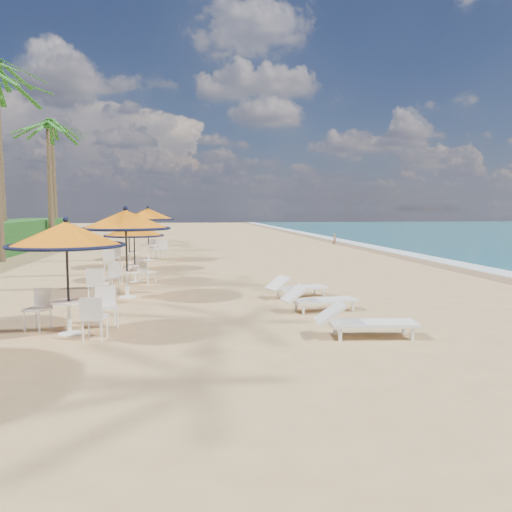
{
  "coord_description": "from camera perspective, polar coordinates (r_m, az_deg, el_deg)",
  "views": [
    {
      "loc": [
        -3.11,
        -10.49,
        2.53
      ],
      "look_at": [
        -1.07,
        3.31,
        1.2
      ],
      "focal_mm": 35.0,
      "sensor_mm": 36.0,
      "label": 1
    }
  ],
  "objects": [
    {
      "name": "station_2",
      "position": [
        17.54,
        -13.77,
        2.09
      ],
      "size": [
        2.04,
        2.04,
        2.12
      ],
      "color": "black",
      "rests_on": "ground"
    },
    {
      "name": "palm_7",
      "position": [
        39.75,
        -22.29,
        13.02
      ],
      "size": [
        5.0,
        5.0,
        8.82
      ],
      "color": "brown",
      "rests_on": "ground"
    },
    {
      "name": "lounger_far",
      "position": [
        14.29,
        4.51,
        -3.54
      ],
      "size": [
        1.89,
        1.16,
        0.65
      ],
      "rotation": [
        0.0,
        0.0,
        0.36
      ],
      "color": "white",
      "rests_on": "ground"
    },
    {
      "name": "palm_6",
      "position": [
        35.78,
        -22.68,
        12.92
      ],
      "size": [
        5.0,
        5.0,
        8.18
      ],
      "color": "brown",
      "rests_on": "ground"
    },
    {
      "name": "station_4",
      "position": [
        25.04,
        -12.11,
        4.16
      ],
      "size": [
        2.54,
        2.54,
        2.65
      ],
      "color": "black",
      "rests_on": "ground"
    },
    {
      "name": "lounger_near",
      "position": [
        10.08,
        12.08,
        -7.27
      ],
      "size": [
        2.04,
        0.84,
        0.71
      ],
      "rotation": [
        0.0,
        0.0,
        -0.11
      ],
      "color": "white",
      "rests_on": "ground"
    },
    {
      "name": "foam_strip",
      "position": [
        24.09,
        22.64,
        -1.01
      ],
      "size": [
        1.2,
        140.0,
        0.04
      ],
      "primitive_type": "cube",
      "color": "white",
      "rests_on": "ground"
    },
    {
      "name": "ground",
      "position": [
        11.23,
        7.95,
        -7.62
      ],
      "size": [
        160.0,
        160.0,
        0.0
      ],
      "primitive_type": "plane",
      "color": "tan",
      "rests_on": "ground"
    },
    {
      "name": "station_0",
      "position": [
        10.59,
        -20.64,
        0.8
      ],
      "size": [
        2.28,
        2.28,
        2.37
      ],
      "color": "black",
      "rests_on": "ground"
    },
    {
      "name": "wetsand_band",
      "position": [
        23.64,
        20.77,
        -1.06
      ],
      "size": [
        1.4,
        140.0,
        0.02
      ],
      "primitive_type": "cube",
      "color": "olive",
      "rests_on": "ground"
    },
    {
      "name": "station_1",
      "position": [
        14.54,
        -14.94,
        3.11
      ],
      "size": [
        2.49,
        2.49,
        2.6
      ],
      "color": "black",
      "rests_on": "ground"
    },
    {
      "name": "station_3",
      "position": [
        21.4,
        -14.56,
        3.52
      ],
      "size": [
        2.36,
        2.36,
        2.46
      ],
      "color": "black",
      "rests_on": "ground"
    },
    {
      "name": "lounger_mid",
      "position": [
        12.41,
        7.02,
        -4.88
      ],
      "size": [
        1.94,
        0.85,
        0.67
      ],
      "rotation": [
        0.0,
        0.0,
        0.15
      ],
      "color": "white",
      "rests_on": "ground"
    },
    {
      "name": "person",
      "position": [
        34.73,
        8.96,
        1.92
      ],
      "size": [
        0.32,
        0.38,
        0.88
      ],
      "primitive_type": "imported",
      "rotation": [
        0.0,
        0.0,
        1.97
      ],
      "color": "#98694D",
      "rests_on": "ground"
    }
  ]
}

